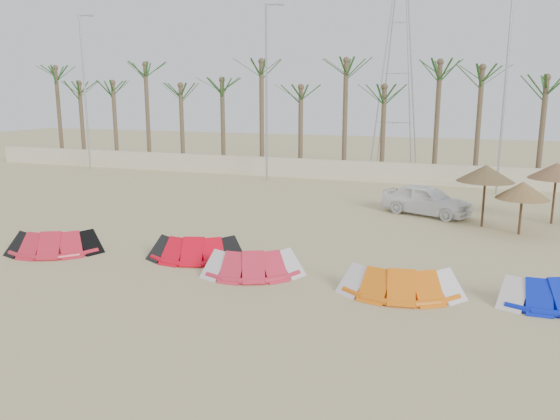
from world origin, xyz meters
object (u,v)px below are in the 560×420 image
at_px(kite_red_left, 60,240).
at_px(parasol_left, 486,173).
at_px(kite_red_right, 257,261).
at_px(kite_blue, 554,288).
at_px(kite_orange, 402,278).
at_px(parasol_mid, 523,190).
at_px(kite_red_mid, 200,246).
at_px(parasol_right, 557,171).
at_px(car, 426,200).

height_order(kite_red_left, parasol_left, parasol_left).
xyz_separation_m(kite_red_right, kite_blue, (8.53, 0.47, -0.00)).
relative_size(kite_red_right, kite_orange, 0.98).
xyz_separation_m(kite_red_left, kite_orange, (12.14, 0.03, 0.00)).
bearing_deg(kite_red_left, parasol_mid, 28.00).
distance_m(kite_red_mid, parasol_mid, 12.96).
bearing_deg(parasol_mid, kite_red_right, -134.75).
height_order(kite_orange, kite_blue, same).
bearing_deg(parasol_right, car, -179.89).
height_order(kite_red_mid, kite_orange, same).
relative_size(kite_red_right, parasol_right, 1.29).
relative_size(kite_red_left, kite_orange, 1.03).
relative_size(kite_orange, parasol_right, 1.31).
xyz_separation_m(parasol_left, parasol_mid, (1.42, -0.87, -0.50)).
height_order(parasol_mid, car, parasol_mid).
height_order(kite_red_left, kite_orange, same).
distance_m(kite_blue, parasol_mid, 7.85).
distance_m(kite_red_mid, kite_red_right, 2.67).
distance_m(parasol_left, car, 3.36).
relative_size(kite_orange, parasol_left, 1.33).
bearing_deg(parasol_left, parasol_right, 29.43).
relative_size(kite_blue, parasol_right, 1.26).
relative_size(kite_blue, parasol_left, 1.28).
bearing_deg(parasol_left, parasol_mid, -31.57).
bearing_deg(kite_red_mid, car, 55.44).
distance_m(parasol_mid, parasol_right, 2.93).
xyz_separation_m(kite_red_left, kite_blue, (16.13, 0.64, -0.00)).
bearing_deg(kite_orange, car, 91.74).
distance_m(kite_blue, parasol_right, 10.44).
bearing_deg(parasol_right, parasol_left, -150.57).
relative_size(kite_red_mid, parasol_mid, 1.62).
relative_size(kite_orange, kite_blue, 1.04).
xyz_separation_m(kite_red_mid, kite_blue, (11.04, -0.43, -0.00)).
bearing_deg(kite_blue, kite_red_mid, 177.77).
bearing_deg(kite_blue, parasol_left, 102.07).
xyz_separation_m(kite_blue, parasol_left, (-1.84, 8.59, 1.89)).
distance_m(kite_red_left, kite_blue, 16.14).
bearing_deg(kite_red_right, kite_red_mid, 160.28).
height_order(kite_red_mid, parasol_right, parasol_right).
distance_m(parasol_left, parasol_mid, 1.73).
height_order(kite_red_mid, car, car).
xyz_separation_m(kite_orange, parasol_mid, (3.57, 8.32, 1.39)).
relative_size(kite_red_left, kite_red_right, 1.05).
relative_size(kite_red_left, car, 0.87).
bearing_deg(kite_orange, parasol_mid, 66.78).
bearing_deg(kite_orange, parasol_right, 65.07).
height_order(kite_red_left, kite_red_mid, same).
bearing_deg(kite_red_right, parasol_mid, 45.25).
bearing_deg(car, parasol_mid, -100.83).
bearing_deg(car, parasol_left, -101.33).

